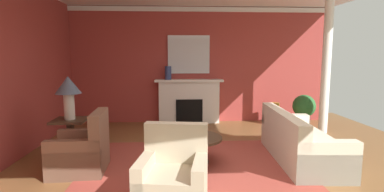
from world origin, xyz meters
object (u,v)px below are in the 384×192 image
object	(u,v)px
sofa	(299,144)
armchair_near_window	(82,153)
side_table	(71,136)
table_lamp	(68,89)
fireplace	(189,102)
vase_tall_corner	(274,113)
potted_plant	(304,108)
vase_mantel_left	(168,73)
armchair_facing_fireplace	(173,180)
mantel_mirror	(189,55)
coffee_table	(192,143)

from	to	relation	value
sofa	armchair_near_window	xyz separation A→B (m)	(-3.57, -0.31, 0.01)
side_table	table_lamp	world-z (taller)	table_lamp
fireplace	armchair_near_window	xyz separation A→B (m)	(-1.82, -3.37, -0.25)
vase_tall_corner	potted_plant	distance (m)	0.77
vase_mantel_left	table_lamp	bearing A→B (deg)	-121.80
sofa	armchair_facing_fireplace	world-z (taller)	armchair_facing_fireplace
mantel_mirror	potted_plant	distance (m)	3.24
table_lamp	vase_tall_corner	distance (m)	5.13
armchair_near_window	potted_plant	world-z (taller)	armchair_near_window
armchair_near_window	coffee_table	world-z (taller)	armchair_near_window
armchair_near_window	coffee_table	xyz separation A→B (m)	(1.73, 0.30, 0.03)
mantel_mirror	sofa	distance (m)	3.94
side_table	table_lamp	size ratio (longest dim) A/B	0.93
mantel_mirror	coffee_table	distance (m)	3.52
mantel_mirror	armchair_facing_fireplace	xyz separation A→B (m)	(-0.40, -4.61, -1.52)
table_lamp	armchair_near_window	bearing A→B (deg)	-59.80
coffee_table	potted_plant	size ratio (longest dim) A/B	1.20
armchair_near_window	table_lamp	xyz separation A→B (m)	(-0.38, 0.65, 0.92)
sofa	side_table	xyz separation A→B (m)	(-3.95, 0.34, 0.10)
armchair_facing_fireplace	side_table	distance (m)	2.53
side_table	coffee_table	bearing A→B (deg)	-9.55
sofa	potted_plant	xyz separation A→B (m)	(1.08, 2.32, 0.19)
armchair_facing_fireplace	potted_plant	distance (m)	4.96
mantel_mirror	side_table	world-z (taller)	mantel_mirror
armchair_facing_fireplace	mantel_mirror	bearing A→B (deg)	85.01
armchair_near_window	vase_mantel_left	size ratio (longest dim) A/B	2.71
fireplace	potted_plant	distance (m)	2.92
coffee_table	sofa	bearing A→B (deg)	0.40
side_table	table_lamp	distance (m)	0.82
side_table	vase_mantel_left	distance (m)	3.28
armchair_near_window	sofa	bearing A→B (deg)	4.97
table_lamp	vase_tall_corner	xyz separation A→B (m)	(4.43, 2.42, -0.94)
armchair_facing_fireplace	coffee_table	world-z (taller)	armchair_facing_fireplace
fireplace	potted_plant	world-z (taller)	fireplace
armchair_facing_fireplace	vase_mantel_left	bearing A→B (deg)	91.90
table_lamp	armchair_facing_fireplace	bearing A→B (deg)	-44.63
table_lamp	coffee_table	bearing A→B (deg)	-9.55
vase_mantel_left	potted_plant	world-z (taller)	vase_mantel_left
potted_plant	armchair_facing_fireplace	bearing A→B (deg)	-130.72
fireplace	armchair_facing_fireplace	xyz separation A→B (m)	(-0.40, -4.49, -0.25)
mantel_mirror	sofa	bearing A→B (deg)	-61.14
coffee_table	vase_mantel_left	world-z (taller)	vase_mantel_left
coffee_table	vase_mantel_left	size ratio (longest dim) A/B	2.85
fireplace	side_table	xyz separation A→B (m)	(-2.20, -2.71, -0.15)
mantel_mirror	vase_tall_corner	world-z (taller)	mantel_mirror
fireplace	armchair_near_window	distance (m)	3.84
sofa	vase_tall_corner	bearing A→B (deg)	80.15
table_lamp	mantel_mirror	bearing A→B (deg)	52.16
side_table	table_lamp	bearing A→B (deg)	165.96
side_table	vase_mantel_left	world-z (taller)	vase_mantel_left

